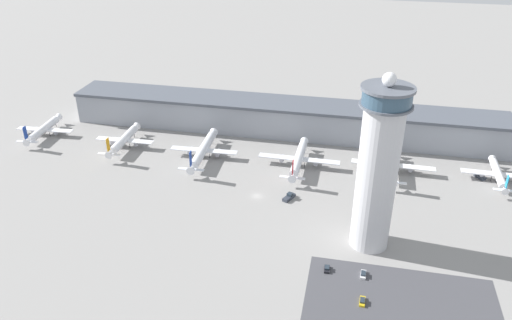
{
  "coord_description": "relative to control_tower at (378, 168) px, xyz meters",
  "views": [
    {
      "loc": [
        39.47,
        -187.05,
        120.18
      ],
      "look_at": [
        -4.72,
        19.98,
        7.56
      ],
      "focal_mm": 35.0,
      "sensor_mm": 36.0,
      "label": 1
    }
  ],
  "objects": [
    {
      "name": "car_blue_compact",
      "position": [
        -1.45,
        -19.73,
        -33.0
      ],
      "size": [
        2.08,
        4.75,
        1.52
      ],
      "color": "black",
      "rests_on": "ground"
    },
    {
      "name": "ground_plane",
      "position": [
        -49.6,
        24.57,
        -33.58
      ],
      "size": [
        1000.0,
        1000.0,
        0.0
      ],
      "primitive_type": "plane",
      "color": "gray"
    },
    {
      "name": "terminal_building",
      "position": [
        -49.6,
        94.57,
        -24.27
      ],
      "size": [
        242.0,
        25.0,
        18.44
      ],
      "color": "#9399A3",
      "rests_on": "ground"
    },
    {
      "name": "airplane_gate_delta",
      "position": [
        -35.03,
        55.68,
        -28.94
      ],
      "size": [
        40.67,
        41.94,
        13.72
      ],
      "color": "silver",
      "rests_on": "ground"
    },
    {
      "name": "parking_lot_surface",
      "position": [
        11.39,
        -32.75,
        -33.58
      ],
      "size": [
        64.0,
        40.0,
        0.01
      ],
      "primitive_type": "cube",
      "color": "#424247",
      "rests_on": "ground"
    },
    {
      "name": "car_black_suv",
      "position": [
        -1.43,
        -33.31,
        -33.04
      ],
      "size": [
        2.0,
        4.77,
        1.41
      ],
      "color": "black",
      "rests_on": "ground"
    },
    {
      "name": "airplane_gate_echo",
      "position": [
        10.69,
        59.48,
        -29.23
      ],
      "size": [
        40.17,
        37.72,
        13.27
      ],
      "color": "white",
      "rests_on": "ground"
    },
    {
      "name": "airplane_gate_alpha",
      "position": [
        -179.95,
        62.08,
        -29.53
      ],
      "size": [
        32.52,
        36.43,
        13.09
      ],
      "color": "white",
      "rests_on": "ground"
    },
    {
      "name": "car_navy_sedan",
      "position": [
        -14.38,
        -19.35,
        -33.01
      ],
      "size": [
        2.06,
        4.21,
        1.47
      ],
      "color": "black",
      "rests_on": "ground"
    },
    {
      "name": "service_truck_catering",
      "position": [
        0.21,
        28.32,
        -32.51
      ],
      "size": [
        4.99,
        6.73,
        3.08
      ],
      "color": "black",
      "rests_on": "ground"
    },
    {
      "name": "airplane_gate_bravo",
      "position": [
        -129.35,
        57.45,
        -28.9
      ],
      "size": [
        31.81,
        37.29,
        13.74
      ],
      "color": "white",
      "rests_on": "ground"
    },
    {
      "name": "control_tower",
      "position": [
        0.0,
        0.0,
        0.0
      ],
      "size": [
        18.28,
        18.28,
        69.15
      ],
      "color": "#BCBCC1",
      "rests_on": "ground"
    },
    {
      "name": "airplane_gate_foxtrot",
      "position": [
        58.9,
        60.93,
        -29.51
      ],
      "size": [
        32.84,
        33.13,
        11.7
      ],
      "color": "white",
      "rests_on": "ground"
    },
    {
      "name": "airplane_gate_charlie",
      "position": [
        -84.34,
        55.18,
        -29.05
      ],
      "size": [
        35.08,
        45.3,
        14.23
      ],
      "color": "silver",
      "rests_on": "ground"
    },
    {
      "name": "service_truck_baggage",
      "position": [
        -35.07,
        25.34,
        -32.66
      ],
      "size": [
        5.41,
        7.52,
        2.67
      ],
      "color": "black",
      "rests_on": "ground"
    },
    {
      "name": "service_truck_fuel",
      "position": [
        51.84,
        62.74,
        -32.56
      ],
      "size": [
        5.2,
        6.16,
        2.94
      ],
      "color": "black",
      "rests_on": "ground"
    }
  ]
}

